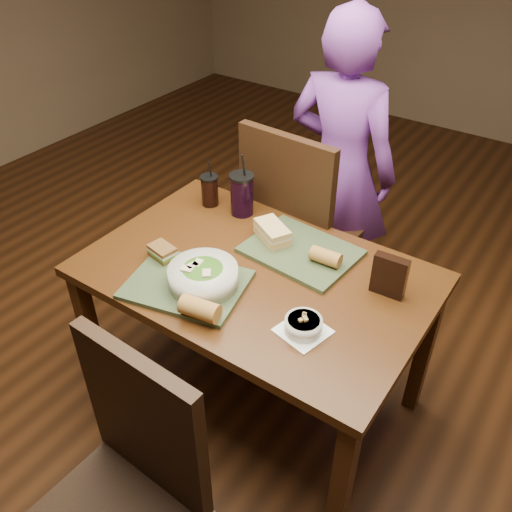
# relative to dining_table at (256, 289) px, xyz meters

# --- Properties ---
(ground) EXTENTS (6.00, 6.00, 0.00)m
(ground) POSITION_rel_dining_table_xyz_m (0.00, 0.00, -0.66)
(ground) COLOR #381C0B
(ground) RESTS_ON ground
(dining_table) EXTENTS (1.30, 0.85, 0.75)m
(dining_table) POSITION_rel_dining_table_xyz_m (0.00, 0.00, 0.00)
(dining_table) COLOR #42220D
(dining_table) RESTS_ON ground
(chair_near) EXTENTS (0.46, 0.46, 1.02)m
(chair_near) POSITION_rel_dining_table_xyz_m (0.13, -0.85, -0.09)
(chair_near) COLOR black
(chair_near) RESTS_ON ground
(chair_far) EXTENTS (0.51, 0.51, 1.11)m
(chair_far) POSITION_rel_dining_table_xyz_m (-0.14, 0.55, -0.04)
(chair_far) COLOR black
(chair_far) RESTS_ON ground
(diner) EXTENTS (0.57, 0.38, 1.55)m
(diner) POSITION_rel_dining_table_xyz_m (-0.09, 0.86, 0.12)
(diner) COLOR #70338C
(diner) RESTS_ON ground
(tray_near) EXTENTS (0.48, 0.41, 0.02)m
(tray_near) POSITION_rel_dining_table_xyz_m (-0.16, -0.22, 0.10)
(tray_near) COLOR #364228
(tray_near) RESTS_ON dining_table
(tray_far) EXTENTS (0.44, 0.35, 0.02)m
(tray_far) POSITION_rel_dining_table_xyz_m (0.08, 0.19, 0.10)
(tray_far) COLOR #364228
(tray_far) RESTS_ON dining_table
(salad_bowl) EXTENTS (0.25, 0.25, 0.08)m
(salad_bowl) POSITION_rel_dining_table_xyz_m (-0.10, -0.19, 0.15)
(salad_bowl) COLOR silver
(salad_bowl) RESTS_ON tray_near
(soup_bowl) EXTENTS (0.18, 0.18, 0.06)m
(soup_bowl) POSITION_rel_dining_table_xyz_m (0.31, -0.18, 0.12)
(soup_bowl) COLOR white
(soup_bowl) RESTS_ON dining_table
(sandwich_near) EXTENTS (0.12, 0.09, 0.05)m
(sandwich_near) POSITION_rel_dining_table_xyz_m (-0.33, -0.15, 0.13)
(sandwich_near) COLOR #593819
(sandwich_near) RESTS_ON tray_near
(sandwich_far) EXTENTS (0.19, 0.16, 0.07)m
(sandwich_far) POSITION_rel_dining_table_xyz_m (-0.05, 0.19, 0.14)
(sandwich_far) COLOR tan
(sandwich_far) RESTS_ON tray_far
(baguette_near) EXTENTS (0.15, 0.09, 0.07)m
(baguette_near) POSITION_rel_dining_table_xyz_m (-0.00, -0.33, 0.14)
(baguette_near) COLOR #AD7533
(baguette_near) RESTS_ON tray_near
(baguette_far) EXTENTS (0.12, 0.07, 0.06)m
(baguette_far) POSITION_rel_dining_table_xyz_m (0.20, 0.17, 0.14)
(baguette_far) COLOR #AD7533
(baguette_far) RESTS_ON tray_far
(cup_cola) EXTENTS (0.08, 0.08, 0.22)m
(cup_cola) POSITION_rel_dining_table_xyz_m (-0.45, 0.28, 0.16)
(cup_cola) COLOR black
(cup_cola) RESTS_ON dining_table
(cup_berry) EXTENTS (0.11, 0.11, 0.29)m
(cup_berry) POSITION_rel_dining_table_xyz_m (-0.29, 0.30, 0.19)
(cup_berry) COLOR black
(cup_berry) RESTS_ON dining_table
(chip_bag) EXTENTS (0.12, 0.04, 0.16)m
(chip_bag) POSITION_rel_dining_table_xyz_m (0.46, 0.16, 0.17)
(chip_bag) COLOR black
(chip_bag) RESTS_ON dining_table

